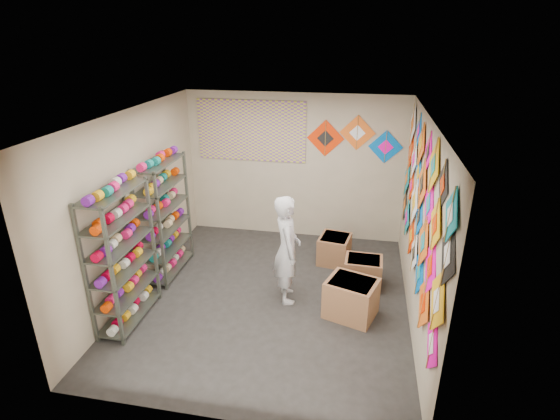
% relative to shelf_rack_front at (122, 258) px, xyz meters
% --- Properties ---
extents(ground, '(4.50, 4.50, 0.00)m').
position_rel_shelf_rack_front_xyz_m(ground, '(1.78, 0.85, -0.95)').
color(ground, '#262421').
extents(room_walls, '(4.50, 4.50, 4.50)m').
position_rel_shelf_rack_front_xyz_m(room_walls, '(1.78, 0.85, 0.69)').
color(room_walls, tan).
rests_on(room_walls, ground).
extents(shelf_rack_front, '(0.40, 1.10, 1.90)m').
position_rel_shelf_rack_front_xyz_m(shelf_rack_front, '(0.00, 0.00, 0.00)').
color(shelf_rack_front, '#4C5147').
rests_on(shelf_rack_front, ground).
extents(shelf_rack_back, '(0.40, 1.10, 1.90)m').
position_rel_shelf_rack_front_xyz_m(shelf_rack_back, '(0.00, 1.30, 0.00)').
color(shelf_rack_back, '#4C5147').
rests_on(shelf_rack_back, ground).
extents(string_spools, '(0.12, 2.36, 0.12)m').
position_rel_shelf_rack_front_xyz_m(string_spools, '(-0.00, 0.65, 0.10)').
color(string_spools, '#F91A6A').
rests_on(string_spools, ground).
extents(kite_wall_display, '(0.06, 4.39, 2.05)m').
position_rel_shelf_rack_front_xyz_m(kite_wall_display, '(3.76, 0.82, 0.68)').
color(kite_wall_display, '#FF06B1').
rests_on(kite_wall_display, room_walls).
extents(back_wall_kites, '(1.68, 0.02, 0.84)m').
position_rel_shelf_rack_front_xyz_m(back_wall_kites, '(2.83, 3.09, 0.98)').
color(back_wall_kites, '#F42C00').
rests_on(back_wall_kites, room_walls).
extents(poster, '(2.00, 0.01, 1.10)m').
position_rel_shelf_rack_front_xyz_m(poster, '(0.98, 3.08, 1.05)').
color(poster, '#7B4698').
rests_on(poster, room_walls).
extents(shopkeeper, '(0.81, 0.72, 1.62)m').
position_rel_shelf_rack_front_xyz_m(shopkeeper, '(2.03, 0.90, -0.14)').
color(shopkeeper, beige).
rests_on(shopkeeper, ground).
extents(carton_a, '(0.79, 0.72, 0.55)m').
position_rel_shelf_rack_front_xyz_m(carton_a, '(2.98, 0.64, -0.68)').
color(carton_a, brown).
rests_on(carton_a, ground).
extents(carton_b, '(0.58, 0.48, 0.46)m').
position_rel_shelf_rack_front_xyz_m(carton_b, '(3.13, 1.46, -0.72)').
color(carton_b, brown).
rests_on(carton_b, ground).
extents(carton_c, '(0.57, 0.61, 0.47)m').
position_rel_shelf_rack_front_xyz_m(carton_c, '(2.64, 2.13, -0.71)').
color(carton_c, brown).
rests_on(carton_c, ground).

